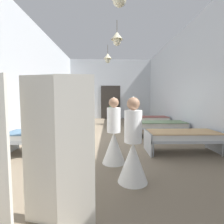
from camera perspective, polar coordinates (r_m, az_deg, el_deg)
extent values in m
cube|color=#7A6B56|center=(6.44, 0.04, -8.86)|extent=(6.41, 12.44, 0.10)
cube|color=silver|center=(12.30, -0.49, 7.82)|extent=(6.21, 0.20, 4.30)
cube|color=silver|center=(6.93, -26.03, 9.93)|extent=(0.20, 11.84, 4.30)
cube|color=silver|center=(7.04, 25.71, 9.86)|extent=(0.20, 11.84, 4.30)
cube|color=#2D2823|center=(12.17, -0.48, 3.39)|extent=(1.40, 0.06, 2.40)
sphere|color=beige|center=(4.04, 2.55, 34.11)|extent=(0.28, 0.28, 0.28)
cylinder|color=brown|center=(6.81, 1.72, 27.49)|extent=(0.02, 0.02, 0.40)
cone|color=beige|center=(6.68, 1.71, 24.73)|extent=(0.44, 0.44, 0.28)
sphere|color=beige|center=(6.61, 1.71, 22.94)|extent=(0.28, 0.28, 0.28)
cylinder|color=brown|center=(9.41, -1.49, 20.82)|extent=(0.02, 0.02, 0.44)
cone|color=beige|center=(9.31, -1.49, 18.64)|extent=(0.44, 0.44, 0.28)
sphere|color=beige|center=(9.26, -1.48, 17.32)|extent=(0.28, 0.28, 0.28)
cylinder|color=#B7BCC1|center=(4.94, -33.49, -11.14)|extent=(0.03, 0.03, 0.34)
cylinder|color=#B7BCC1|center=(5.54, -29.45, -9.33)|extent=(0.03, 0.03, 0.34)
cylinder|color=#B7BCC1|center=(4.29, -12.95, -12.83)|extent=(0.03, 0.03, 0.34)
cylinder|color=#B7BCC1|center=(4.97, -11.21, -10.39)|extent=(0.03, 0.03, 0.34)
cube|color=#B7BCC1|center=(4.82, -22.38, -8.61)|extent=(1.90, 0.84, 0.07)
cube|color=#B7BCC1|center=(5.24, -31.98, -8.89)|extent=(0.04, 0.84, 0.57)
cube|color=#B7BCC1|center=(4.59, -11.29, -10.14)|extent=(0.04, 0.84, 0.57)
cube|color=white|center=(4.80, -22.42, -7.39)|extent=(1.82, 0.78, 0.14)
cube|color=slate|center=(4.78, -22.45, -6.43)|extent=(1.86, 0.82, 0.02)
cylinder|color=#B7BCC1|center=(4.34, 14.04, -12.63)|extent=(0.03, 0.03, 0.34)
cylinder|color=#B7BCC1|center=(5.02, 11.87, -10.26)|extent=(0.03, 0.03, 0.34)
cylinder|color=#B7BCC1|center=(5.07, 33.74, -10.77)|extent=(0.03, 0.03, 0.34)
cylinder|color=#B7BCC1|center=(5.66, 29.54, -9.06)|extent=(0.03, 0.03, 0.34)
cube|color=#B7BCC1|center=(4.91, 22.94, -8.39)|extent=(1.90, 0.84, 0.07)
cube|color=#B7BCC1|center=(4.63, 12.17, -10.01)|extent=(0.04, 0.84, 0.57)
cube|color=#B7BCC1|center=(5.37, 32.12, -8.60)|extent=(0.04, 0.84, 0.57)
cube|color=white|center=(4.89, 22.97, -7.19)|extent=(1.82, 0.78, 0.14)
cube|color=tan|center=(4.87, 23.00, -6.24)|extent=(1.86, 0.82, 0.02)
cylinder|color=#B7BCC1|center=(6.58, -24.53, -7.03)|extent=(0.03, 0.03, 0.34)
cylinder|color=#B7BCC1|center=(7.23, -22.25, -5.94)|extent=(0.03, 0.03, 0.34)
cylinder|color=#B7BCC1|center=(6.10, -9.24, -7.56)|extent=(0.03, 0.03, 0.34)
cylinder|color=#B7BCC1|center=(6.80, -8.37, -6.30)|extent=(0.03, 0.03, 0.34)
cube|color=#B7BCC1|center=(6.59, -16.35, -4.98)|extent=(1.90, 0.84, 0.07)
cube|color=#B7BCC1|center=(6.91, -23.83, -5.49)|extent=(0.04, 0.84, 0.57)
cube|color=#B7BCC1|center=(6.42, -8.26, -5.88)|extent=(0.04, 0.84, 0.57)
cube|color=silver|center=(6.57, -16.37, -4.07)|extent=(1.82, 0.78, 0.14)
cube|color=#8C4C47|center=(6.56, -16.39, -3.37)|extent=(1.86, 0.82, 0.02)
cylinder|color=#B7BCC1|center=(6.14, 9.40, -7.49)|extent=(0.03, 0.03, 0.34)
cylinder|color=#B7BCC1|center=(6.84, 8.30, -6.24)|extent=(0.03, 0.03, 0.34)
cylinder|color=#B7BCC1|center=(6.68, 24.36, -6.86)|extent=(0.03, 0.03, 0.34)
cylinder|color=#B7BCC1|center=(7.32, 21.94, -5.81)|extent=(0.03, 0.03, 0.34)
cube|color=#B7BCC1|center=(6.65, 16.27, -4.88)|extent=(1.90, 0.84, 0.07)
cube|color=#B7BCC1|center=(6.46, 8.31, -5.83)|extent=(0.04, 0.84, 0.57)
cube|color=#B7BCC1|center=(7.00, 23.57, -5.35)|extent=(0.04, 0.84, 0.57)
cube|color=silver|center=(6.64, 16.29, -3.99)|extent=(1.82, 0.78, 0.14)
cube|color=slate|center=(6.63, 16.31, -3.29)|extent=(1.86, 0.82, 0.02)
cylinder|color=#B7BCC1|center=(8.33, -19.31, -4.52)|extent=(0.03, 0.03, 0.34)
cylinder|color=#B7BCC1|center=(9.01, -17.88, -3.81)|extent=(0.03, 0.03, 0.34)
cylinder|color=#B7BCC1|center=(7.96, -7.29, -4.71)|extent=(0.03, 0.03, 0.34)
cylinder|color=#B7BCC1|center=(8.66, -6.77, -3.95)|extent=(0.03, 0.03, 0.34)
cube|color=#B7BCC1|center=(8.42, -12.94, -2.87)|extent=(1.90, 0.84, 0.07)
cube|color=#B7BCC1|center=(8.67, -18.97, -3.38)|extent=(0.04, 0.84, 0.57)
cube|color=#B7BCC1|center=(8.29, -6.61, -3.52)|extent=(0.04, 0.84, 0.57)
cube|color=silver|center=(8.40, -12.95, -2.16)|extent=(1.82, 0.78, 0.14)
cube|color=slate|center=(8.39, -12.96, -1.61)|extent=(1.86, 0.82, 0.02)
cylinder|color=#B7BCC1|center=(7.98, 6.93, -4.67)|extent=(0.03, 0.03, 0.34)
cylinder|color=#B7BCC1|center=(8.69, 6.27, -3.92)|extent=(0.03, 0.03, 0.34)
cylinder|color=#B7BCC1|center=(8.40, 18.80, -4.42)|extent=(0.03, 0.03, 0.34)
cylinder|color=#B7BCC1|center=(9.08, 17.26, -3.74)|extent=(0.03, 0.03, 0.34)
cube|color=#B7BCC1|center=(8.47, 12.45, -2.82)|extent=(1.90, 0.84, 0.07)
cube|color=#B7BCC1|center=(8.31, 6.18, -3.49)|extent=(0.04, 0.84, 0.57)
cube|color=#B7BCC1|center=(8.74, 18.39, -3.30)|extent=(0.04, 0.84, 0.57)
cube|color=silver|center=(8.46, 12.46, -2.11)|extent=(1.82, 0.78, 0.14)
cube|color=#8C4C47|center=(8.45, 12.47, -1.56)|extent=(1.86, 0.82, 0.02)
cone|color=white|center=(3.02, 7.14, -16.68)|extent=(0.52, 0.52, 0.70)
cylinder|color=white|center=(2.86, 7.26, -4.91)|extent=(0.30, 0.30, 0.55)
sphere|color=#A87A5B|center=(2.82, 7.34, 2.83)|extent=(0.22, 0.22, 0.22)
cone|color=white|center=(2.82, 7.35, 4.40)|extent=(0.18, 0.18, 0.10)
cone|color=white|center=(3.81, 0.60, -12.12)|extent=(0.52, 0.52, 0.70)
cylinder|color=white|center=(3.68, 0.61, -2.76)|extent=(0.30, 0.30, 0.55)
sphere|color=#A87A5B|center=(3.65, 0.61, 3.25)|extent=(0.22, 0.22, 0.22)
cone|color=white|center=(3.65, 0.61, 4.45)|extent=(0.18, 0.18, 0.10)
cylinder|color=brown|center=(9.39, -0.06, -3.21)|extent=(0.43, 0.43, 0.36)
cylinder|color=brown|center=(9.35, -0.06, -1.52)|extent=(0.06, 0.06, 0.20)
cone|color=#3D7A42|center=(9.31, -0.06, 1.88)|extent=(0.52, 0.52, 0.91)
cube|color=silver|center=(2.08, -23.71, -12.36)|extent=(0.42, 0.12, 1.70)
cube|color=silver|center=(1.91, -12.37, -13.65)|extent=(0.42, 0.06, 1.70)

